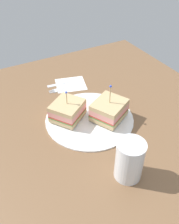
# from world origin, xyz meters

# --- Properties ---
(ground_plane) EXTENTS (0.91, 0.91, 0.02)m
(ground_plane) POSITION_xyz_m (0.00, 0.00, -0.01)
(ground_plane) COLOR brown
(plate) EXTENTS (0.28, 0.28, 0.01)m
(plate) POSITION_xyz_m (0.00, 0.00, 0.00)
(plate) COLOR white
(plate) RESTS_ON ground_plane
(sandwich_half_front) EXTENTS (0.12, 0.13, 0.12)m
(sandwich_half_front) POSITION_xyz_m (-0.03, -0.05, 0.04)
(sandwich_half_front) COLOR tan
(sandwich_half_front) RESTS_ON plate
(sandwich_half_back) EXTENTS (0.12, 0.12, 0.10)m
(sandwich_half_back) POSITION_xyz_m (0.03, 0.06, 0.04)
(sandwich_half_back) COLOR tan
(sandwich_half_back) RESTS_ON plate
(drink_glass) EXTENTS (0.07, 0.07, 0.11)m
(drink_glass) POSITION_xyz_m (-0.23, 0.02, 0.05)
(drink_glass) COLOR silver
(drink_glass) RESTS_ON ground_plane
(napkin) EXTENTS (0.12, 0.13, 0.00)m
(napkin) POSITION_xyz_m (0.21, -0.03, 0.00)
(napkin) COLOR white
(napkin) RESTS_ON ground_plane
(fork) EXTENTS (0.02, 0.13, 0.00)m
(fork) POSITION_xyz_m (0.20, 0.01, 0.00)
(fork) COLOR silver
(fork) RESTS_ON ground_plane
(knife) EXTENTS (0.03, 0.12, 0.00)m
(knife) POSITION_xyz_m (0.23, -0.00, 0.00)
(knife) COLOR silver
(knife) RESTS_ON ground_plane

